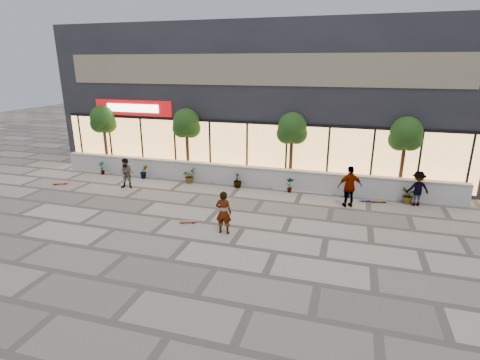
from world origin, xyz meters
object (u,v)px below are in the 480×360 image
(skateboard_right_far, at_px, (368,200))
(skater_center, at_px, (224,212))
(skater_left, at_px, (127,174))
(skateboard_left, at_px, (60,183))
(tree_west, at_px, (103,121))
(skater_right_near, at_px, (350,187))
(tree_east, at_px, (406,136))
(tree_mideast, at_px, (292,130))
(skateboard_center, at_px, (188,221))
(skateboard_right_near, at_px, (379,201))
(skater_right_far, at_px, (418,189))
(tree_midwest, at_px, (186,125))

(skateboard_right_far, bearing_deg, skater_center, -158.73)
(skater_left, bearing_deg, skateboard_left, 174.28)
(tree_west, height_order, skater_right_near, tree_west)
(tree_east, distance_m, skater_center, 9.94)
(tree_west, distance_m, tree_east, 17.00)
(tree_west, relative_size, tree_mideast, 1.00)
(skateboard_center, height_order, skateboard_right_near, skateboard_right_near)
(skateboard_left, height_order, skateboard_right_far, skateboard_left)
(skater_center, height_order, skateboard_left, skater_center)
(skater_right_far, bearing_deg, skateboard_right_far, -12.13)
(tree_west, xyz_separation_m, skater_right_far, (17.61, -1.40, -2.16))
(tree_midwest, relative_size, skateboard_right_near, 4.88)
(skater_center, distance_m, skateboard_center, 1.96)
(skateboard_left, xyz_separation_m, skateboard_right_near, (16.50, 2.07, -0.01))
(tree_midwest, xyz_separation_m, skateboard_right_near, (10.50, -1.50, -2.91))
(tree_mideast, distance_m, tree_east, 5.50)
(skater_left, height_order, skater_right_near, skater_right_near)
(skateboard_center, bearing_deg, tree_midwest, 94.94)
(tree_west, relative_size, skateboard_left, 4.69)
(tree_east, bearing_deg, tree_mideast, 180.00)
(skateboard_right_near, bearing_deg, skater_right_near, -157.11)
(skater_center, relative_size, skater_left, 1.07)
(tree_west, distance_m, skateboard_right_far, 15.84)
(skater_right_near, bearing_deg, skater_center, 24.04)
(skater_center, bearing_deg, skater_left, -31.89)
(skater_right_near, distance_m, skateboard_right_far, 1.57)
(tree_mideast, distance_m, skater_left, 8.94)
(skater_right_far, relative_size, skateboard_center, 2.26)
(tree_west, height_order, tree_midwest, same)
(skateboard_center, bearing_deg, skateboard_right_far, 14.68)
(tree_west, height_order, skater_right_far, tree_west)
(tree_west, distance_m, tree_mideast, 11.50)
(tree_east, relative_size, skateboard_right_near, 4.88)
(tree_west, relative_size, skater_left, 2.44)
(skater_right_near, bearing_deg, tree_mideast, -57.37)
(tree_mideast, bearing_deg, skateboard_left, -163.45)
(skater_center, height_order, skater_right_near, skater_right_near)
(tree_mideast, bearing_deg, skater_right_near, -38.17)
(skater_right_far, bearing_deg, skateboard_center, 12.95)
(tree_east, relative_size, skateboard_right_far, 4.75)
(tree_west, distance_m, skater_left, 5.06)
(tree_west, relative_size, skateboard_center, 5.39)
(skater_right_far, bearing_deg, skateboard_left, -8.02)
(tree_midwest, height_order, skater_right_far, tree_midwest)
(skateboard_center, xyz_separation_m, skateboard_right_far, (7.20, 4.80, 0.01))
(skater_center, bearing_deg, skateboard_center, -17.61)
(skater_center, relative_size, skateboard_center, 2.36)
(skater_center, xyz_separation_m, skater_left, (-6.65, 3.70, -0.05))
(skateboard_left, bearing_deg, skater_left, -20.70)
(tree_midwest, xyz_separation_m, skateboard_left, (-6.00, -3.57, -2.90))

